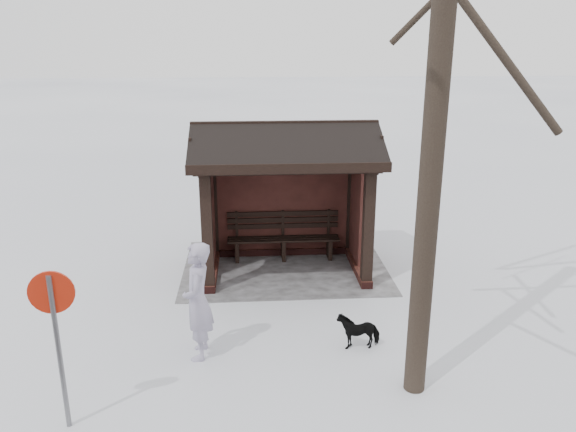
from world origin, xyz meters
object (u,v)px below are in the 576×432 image
object	(u,v)px
bus_shelter	(285,167)
road_sign	(54,315)
dog	(358,330)
pedestrian	(198,301)

from	to	relation	value
bus_shelter	road_sign	world-z (taller)	bus_shelter
dog	road_sign	world-z (taller)	road_sign
pedestrian	dog	distance (m)	2.52
pedestrian	road_sign	bearing A→B (deg)	-43.40
pedestrian	dog	bearing A→B (deg)	94.08
road_sign	bus_shelter	bearing A→B (deg)	-126.56
bus_shelter	pedestrian	distance (m)	3.84
dog	road_sign	bearing A→B (deg)	-71.34
dog	road_sign	size ratio (longest dim) A/B	0.31
bus_shelter	road_sign	bearing A→B (deg)	58.06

